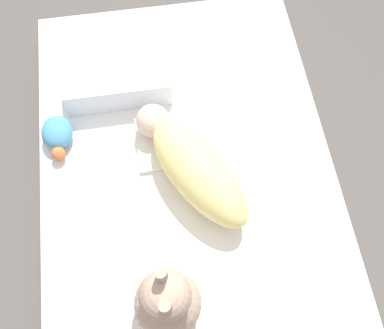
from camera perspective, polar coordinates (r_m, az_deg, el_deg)
ground_plane at (r=1.76m, az=-0.77°, el=-1.19°), size 12.00×12.00×0.00m
bed_mattress at (r=1.69m, az=-0.80°, el=-0.19°), size 1.45×1.04×0.15m
burp_cloth at (r=1.64m, az=-4.49°, el=2.72°), size 0.22×0.14×0.02m
swaddled_baby at (r=1.51m, az=0.24°, el=-0.38°), size 0.54×0.39×0.18m
pillow at (r=1.79m, az=-9.64°, el=12.37°), size 0.34×0.39×0.12m
bunny_plush at (r=1.34m, az=-3.18°, el=-16.94°), size 0.20×0.20×0.37m
turtle_plush at (r=1.69m, az=-16.74°, el=3.69°), size 0.17×0.11×0.09m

